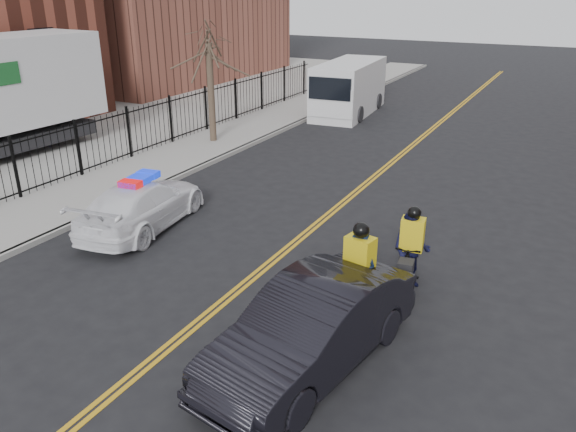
# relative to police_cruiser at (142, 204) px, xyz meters

# --- Properties ---
(ground) EXTENTS (120.00, 120.00, 0.00)m
(ground) POSITION_rel_police_cruiser_xyz_m (4.24, -1.79, -0.67)
(ground) COLOR black
(ground) RESTS_ON ground
(center_line_left) EXTENTS (0.10, 60.00, 0.01)m
(center_line_left) POSITION_rel_police_cruiser_xyz_m (4.16, 6.21, -0.67)
(center_line_left) COLOR #C38D17
(center_line_left) RESTS_ON ground
(center_line_right) EXTENTS (0.10, 60.00, 0.01)m
(center_line_right) POSITION_rel_police_cruiser_xyz_m (4.32, 6.21, -0.67)
(center_line_right) COLOR #C38D17
(center_line_right) RESTS_ON ground
(sidewalk) EXTENTS (3.00, 60.00, 0.15)m
(sidewalk) POSITION_rel_police_cruiser_xyz_m (-3.26, 6.21, -0.60)
(sidewalk) COLOR gray
(sidewalk) RESTS_ON ground
(curb) EXTENTS (0.20, 60.00, 0.15)m
(curb) POSITION_rel_police_cruiser_xyz_m (-1.76, 6.21, -0.60)
(curb) COLOR gray
(curb) RESTS_ON ground
(iron_fence) EXTENTS (0.12, 28.00, 2.00)m
(iron_fence) POSITION_rel_police_cruiser_xyz_m (-4.76, 6.21, 0.33)
(iron_fence) COLOR black
(iron_fence) RESTS_ON ground
(lot_pad) EXTENTS (18.00, 60.00, 0.02)m
(lot_pad) POSITION_rel_police_cruiser_xyz_m (-13.76, 6.21, -0.66)
(lot_pad) COLOR gray
(lot_pad) RESTS_ON ground
(street_tree) EXTENTS (3.20, 3.20, 4.80)m
(street_tree) POSITION_rel_police_cruiser_xyz_m (-3.36, 8.21, 2.86)
(street_tree) COLOR #372A20
(street_tree) RESTS_ON sidewalk
(police_cruiser) EXTENTS (2.54, 4.82, 1.49)m
(police_cruiser) POSITION_rel_police_cruiser_xyz_m (0.00, 0.00, 0.00)
(police_cruiser) COLOR white
(police_cruiser) RESTS_ON ground
(dark_sedan) EXTENTS (2.45, 5.00, 1.58)m
(dark_sedan) POSITION_rel_police_cruiser_xyz_m (6.85, -3.41, 0.11)
(dark_sedan) COLOR black
(dark_sedan) RESTS_ON ground
(cargo_van) EXTENTS (2.85, 6.47, 2.64)m
(cargo_van) POSITION_rel_police_cruiser_xyz_m (-0.56, 16.35, 0.62)
(cargo_van) COLOR silver
(cargo_van) RESTS_ON ground
(cyclist_near) EXTENTS (1.16, 2.24, 2.10)m
(cyclist_near) POSITION_rel_police_cruiser_xyz_m (6.98, -1.53, 0.06)
(cyclist_near) COLOR black
(cyclist_near) RESTS_ON ground
(cyclist_far) EXTENTS (0.94, 1.95, 1.92)m
(cyclist_far) POSITION_rel_police_cruiser_xyz_m (7.54, 0.23, 0.08)
(cyclist_far) COLOR black
(cyclist_far) RESTS_ON ground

